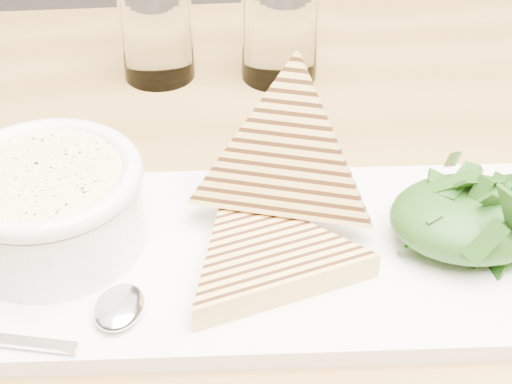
{
  "coord_description": "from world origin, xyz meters",
  "views": [
    {
      "loc": [
        -0.25,
        -0.26,
        1.14
      ],
      "look_at": [
        -0.23,
        0.18,
        0.81
      ],
      "focal_mm": 55.0,
      "sensor_mm": 36.0,
      "label": 1
    }
  ],
  "objects_px": {
    "platter": "(257,257)",
    "glass_near": "(156,26)",
    "glass_far": "(280,22)",
    "table_top": "(289,244)",
    "soup_bowl": "(51,214)"
  },
  "relations": [
    {
      "from": "platter",
      "to": "glass_near",
      "type": "height_order",
      "value": "glass_near"
    },
    {
      "from": "glass_far",
      "to": "table_top",
      "type": "bearing_deg",
      "value": -91.72
    },
    {
      "from": "table_top",
      "to": "glass_far",
      "type": "bearing_deg",
      "value": 88.28
    },
    {
      "from": "platter",
      "to": "glass_far",
      "type": "height_order",
      "value": "glass_far"
    },
    {
      "from": "soup_bowl",
      "to": "glass_near",
      "type": "xyz_separation_m",
      "value": [
        0.06,
        0.27,
        0.01
      ]
    },
    {
      "from": "table_top",
      "to": "glass_far",
      "type": "height_order",
      "value": "glass_far"
    },
    {
      "from": "platter",
      "to": "glass_near",
      "type": "bearing_deg",
      "value": 106.57
    },
    {
      "from": "platter",
      "to": "soup_bowl",
      "type": "height_order",
      "value": "soup_bowl"
    },
    {
      "from": "platter",
      "to": "soup_bowl",
      "type": "bearing_deg",
      "value": 174.16
    },
    {
      "from": "glass_near",
      "to": "glass_far",
      "type": "height_order",
      "value": "glass_far"
    },
    {
      "from": "soup_bowl",
      "to": "glass_near",
      "type": "height_order",
      "value": "glass_near"
    },
    {
      "from": "platter",
      "to": "table_top",
      "type": "bearing_deg",
      "value": 58.39
    },
    {
      "from": "soup_bowl",
      "to": "glass_far",
      "type": "height_order",
      "value": "glass_far"
    },
    {
      "from": "table_top",
      "to": "soup_bowl",
      "type": "distance_m",
      "value": 0.18
    },
    {
      "from": "soup_bowl",
      "to": "glass_near",
      "type": "relative_size",
      "value": 1.19
    }
  ]
}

